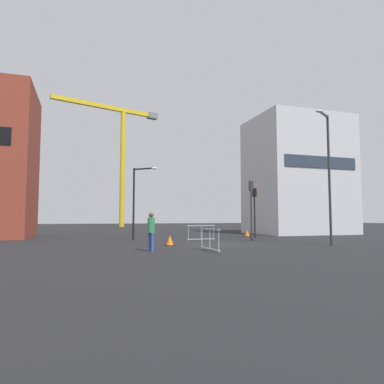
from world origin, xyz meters
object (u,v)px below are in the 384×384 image
(pedestrian_walking, at_px, (151,229))
(traffic_cone_by_barrier, at_px, (170,241))
(construction_crane, at_px, (120,145))
(streetlamp_short, at_px, (137,195))
(traffic_light_near, at_px, (255,204))
(traffic_light_median, at_px, (251,201))
(streetlamp_tall, at_px, (328,168))
(traffic_cone_orange, at_px, (247,233))

(pedestrian_walking, height_order, traffic_cone_by_barrier, pedestrian_walking)
(construction_crane, relative_size, pedestrian_walking, 11.79)
(streetlamp_short, relative_size, traffic_light_near, 1.31)
(streetlamp_short, xyz_separation_m, traffic_light_median, (7.70, -2.71, -0.41))
(pedestrian_walking, bearing_deg, streetlamp_short, 85.90)
(streetlamp_tall, distance_m, streetlamp_short, 12.90)
(construction_crane, height_order, pedestrian_walking, construction_crane)
(traffic_light_median, xyz_separation_m, pedestrian_walking, (-8.31, -5.68, -1.74))
(traffic_cone_by_barrier, bearing_deg, traffic_light_near, 32.80)
(pedestrian_walking, bearing_deg, traffic_light_near, 40.08)
(construction_crane, xyz_separation_m, streetlamp_tall, (7.30, -45.81, -10.37))
(streetlamp_short, bearing_deg, construction_crane, 86.36)
(traffic_light_near, bearing_deg, pedestrian_walking, -139.92)
(streetlamp_short, bearing_deg, pedestrian_walking, -94.10)
(construction_crane, bearing_deg, pedestrian_walking, -93.72)
(traffic_cone_orange, bearing_deg, pedestrian_walking, -134.52)
(streetlamp_tall, distance_m, traffic_cone_orange, 11.49)
(streetlamp_tall, relative_size, streetlamp_short, 1.46)
(traffic_cone_by_barrier, bearing_deg, traffic_cone_orange, 40.77)
(traffic_light_near, relative_size, traffic_cone_orange, 6.52)
(streetlamp_short, bearing_deg, traffic_cone_by_barrier, -78.35)
(pedestrian_walking, relative_size, traffic_cone_orange, 3.01)
(construction_crane, relative_size, traffic_light_median, 5.16)
(construction_crane, height_order, traffic_cone_by_barrier, construction_crane)
(traffic_light_median, distance_m, traffic_cone_orange, 6.00)
(traffic_light_near, xyz_separation_m, traffic_light_median, (-1.78, -2.81, 0.13))
(traffic_light_median, relative_size, traffic_cone_orange, 6.88)
(streetlamp_short, relative_size, traffic_cone_orange, 8.51)
(traffic_cone_by_barrier, bearing_deg, streetlamp_tall, -20.02)
(construction_crane, xyz_separation_m, traffic_cone_orange, (7.50, -35.10, -14.53))
(construction_crane, bearing_deg, streetlamp_short, -93.64)
(streetlamp_short, height_order, pedestrian_walking, streetlamp_short)
(traffic_light_near, distance_m, traffic_cone_orange, 3.26)
(streetlamp_tall, bearing_deg, traffic_cone_by_barrier, 159.98)
(traffic_cone_by_barrier, xyz_separation_m, traffic_cone_orange, (8.78, 7.58, 0.00))
(streetlamp_tall, xyz_separation_m, traffic_cone_orange, (0.20, 10.70, -4.17))
(construction_crane, height_order, traffic_light_median, construction_crane)
(streetlamp_tall, xyz_separation_m, traffic_light_near, (-0.19, 8.54, -1.76))
(traffic_light_near, height_order, traffic_cone_by_barrier, traffic_light_near)
(streetlamp_short, relative_size, traffic_cone_by_barrier, 8.64)
(construction_crane, xyz_separation_m, streetlamp_short, (-2.37, -37.37, -11.58))
(construction_crane, bearing_deg, traffic_cone_by_barrier, -91.72)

